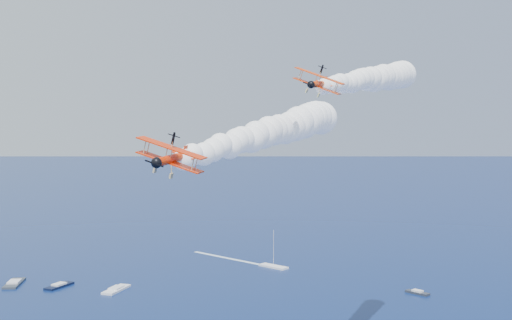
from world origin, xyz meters
TOP-DOWN VIEW (x-y plane):
  - biplane_lead at (11.21, 28.71)m, footprint 10.84×11.83m
  - biplane_trail at (-21.59, 16.96)m, footprint 11.32×12.22m
  - smoke_trail_lead at (38.83, 44.05)m, footprint 66.12×57.49m
  - smoke_trail_trail at (5.26, 33.63)m, footprint 66.24×60.31m

SIDE VIEW (x-z plane):
  - biplane_trail at x=-21.59m, z-range 47.98..55.76m
  - smoke_trail_trail at x=5.26m, z-range 48.59..59.99m
  - biplane_lead at x=11.21m, z-range 57.87..65.83m
  - smoke_trail_lead at x=38.83m, z-range 58.57..69.97m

